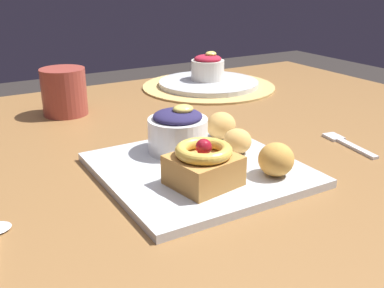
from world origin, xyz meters
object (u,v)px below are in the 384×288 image
(berry_ramekin, at_px, (178,131))
(fork, at_px, (346,143))
(fritter_front, at_px, (237,141))
(fritter_middle, at_px, (276,159))
(cake_slice, at_px, (204,165))
(fritter_back, at_px, (221,126))
(front_plate, at_px, (199,169))
(back_ramekin, at_px, (208,67))
(coffee_mug, at_px, (64,92))
(back_plate, at_px, (209,83))

(berry_ramekin, relative_size, fork, 0.75)
(fritter_front, height_order, fritter_middle, fritter_middle)
(cake_slice, relative_size, fork, 0.77)
(fritter_back, bearing_deg, fritter_middle, -96.04)
(front_plate, relative_size, back_ramekin, 3.27)
(fritter_front, bearing_deg, front_plate, -170.82)
(fork, xyz_separation_m, coffee_mug, (-0.37, 0.43, 0.05))
(fritter_middle, bearing_deg, cake_slice, 165.45)
(fritter_back, distance_m, coffee_mug, 0.36)
(coffee_mug, bearing_deg, berry_ramekin, -74.99)
(cake_slice, height_order, back_plate, cake_slice)
(front_plate, bearing_deg, back_ramekin, 56.30)
(coffee_mug, bearing_deg, fritter_back, -60.59)
(berry_ramekin, xyz_separation_m, fork, (0.28, -0.10, -0.04))
(cake_slice, distance_m, fork, 0.31)
(berry_ramekin, distance_m, fritter_front, 0.10)
(fritter_front, relative_size, back_ramekin, 0.53)
(coffee_mug, bearing_deg, fork, -49.19)
(cake_slice, distance_m, fritter_front, 0.13)
(berry_ramekin, height_order, fork, berry_ramekin)
(cake_slice, bearing_deg, fork, 5.14)
(fritter_middle, height_order, coffee_mug, coffee_mug)
(back_plate, bearing_deg, coffee_mug, -173.27)
(back_ramekin, bearing_deg, fritter_middle, -112.96)
(cake_slice, height_order, back_ramekin, back_ramekin)
(fritter_front, bearing_deg, fritter_middle, -91.58)
(front_plate, height_order, berry_ramekin, berry_ramekin)
(fork, bearing_deg, berry_ramekin, 79.83)
(fritter_front, relative_size, fritter_middle, 0.89)
(front_plate, xyz_separation_m, cake_slice, (-0.03, -0.06, 0.03))
(fritter_back, height_order, coffee_mug, coffee_mug)
(fritter_front, relative_size, back_plate, 0.18)
(front_plate, distance_m, fork, 0.28)
(coffee_mug, bearing_deg, fritter_middle, -71.45)
(front_plate, relative_size, fritter_back, 5.46)
(front_plate, xyz_separation_m, fork, (0.28, -0.03, -0.00))
(front_plate, bearing_deg, fritter_front, 9.18)
(front_plate, distance_m, fritter_middle, 0.12)
(cake_slice, distance_m, fritter_back, 0.18)
(front_plate, bearing_deg, coffee_mug, 102.07)
(front_plate, height_order, back_plate, back_plate)
(fritter_middle, relative_size, fork, 0.40)
(front_plate, relative_size, back_plate, 1.09)
(coffee_mug, bearing_deg, back_ramekin, 8.76)
(cake_slice, xyz_separation_m, fritter_front, (0.11, 0.07, -0.01))
(fork, bearing_deg, back_plate, 7.08)
(coffee_mug, bearing_deg, fritter_front, -66.94)
(coffee_mug, bearing_deg, cake_slice, -82.71)
(fork, bearing_deg, fritter_back, 69.07)
(cake_slice, xyz_separation_m, fritter_back, (0.12, 0.14, -0.00))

